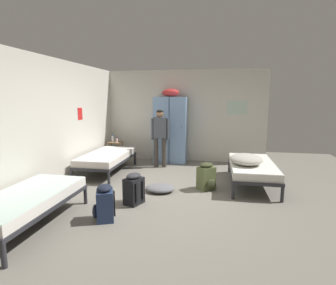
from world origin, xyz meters
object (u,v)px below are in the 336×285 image
object	(u,v)px
locker_bank	(171,128)
backpack_olive	(206,177)
bed_left_front	(26,201)
bed_right	(252,167)
bedding_heap	(246,159)
lotion_bottle	(117,140)
backpack_black	(133,189)
water_bottle	(113,139)
bed_left_rear	(107,157)
shelf_unit	(115,149)
backpack_navy	(104,203)
clothes_pile_grey	(160,188)
person_traveler	(160,133)

from	to	relation	value
locker_bank	backpack_olive	distance (m)	2.57
bed_left_front	bed_right	bearing A→B (deg)	36.74
bedding_heap	lotion_bottle	bearing A→B (deg)	153.66
bedding_heap	backpack_black	xyz separation A→B (m)	(-1.99, -1.26, -0.33)
bed_left_front	water_bottle	size ratio (longest dim) A/B	9.49
lotion_bottle	backpack_olive	bearing A→B (deg)	-36.77
bed_left_rear	bed_right	size ratio (longest dim) A/B	1.00
bedding_heap	water_bottle	distance (m)	3.97
backpack_black	backpack_olive	bearing A→B (deg)	38.85
shelf_unit	lotion_bottle	xyz separation A→B (m)	(0.07, -0.04, 0.29)
bedding_heap	backpack_navy	world-z (taller)	bedding_heap
backpack_black	backpack_navy	world-z (taller)	same
backpack_olive	clothes_pile_grey	world-z (taller)	backpack_olive
bed_left_front	bedding_heap	world-z (taller)	bedding_heap
shelf_unit	bed_right	size ratio (longest dim) A/B	0.30
bed_left_rear	backpack_navy	distance (m)	2.69
backpack_black	person_traveler	bearing A→B (deg)	91.65
locker_bank	lotion_bottle	distance (m)	1.58
bed_left_front	water_bottle	xyz separation A→B (m)	(-0.33, 4.08, 0.28)
bed_right	lotion_bottle	distance (m)	3.87
bed_left_rear	bed_right	bearing A→B (deg)	-5.83
shelf_unit	bed_left_rear	size ratio (longest dim) A/B	0.30
locker_bank	clothes_pile_grey	world-z (taller)	locker_bank
lotion_bottle	backpack_navy	size ratio (longest dim) A/B	0.26
person_traveler	backpack_olive	size ratio (longest dim) A/B	2.76
locker_bank	shelf_unit	xyz separation A→B (m)	(-1.59, -0.19, -0.62)
bed_left_rear	backpack_black	xyz separation A→B (m)	(1.24, -1.79, -0.12)
backpack_black	bed_right	bearing A→B (deg)	34.16
locker_bank	shelf_unit	size ratio (longest dim) A/B	3.63
locker_bank	bed_left_rear	distance (m)	2.01
person_traveler	lotion_bottle	xyz separation A→B (m)	(-1.35, 0.39, -0.28)
lotion_bottle	backpack_olive	world-z (taller)	lotion_bottle
person_traveler	shelf_unit	bearing A→B (deg)	163.19
bed_left_front	shelf_unit	bearing A→B (deg)	93.53
lotion_bottle	backpack_black	bearing A→B (deg)	-64.24
bed_right	backpack_black	bearing A→B (deg)	-145.84
water_bottle	shelf_unit	bearing A→B (deg)	-14.04
bed_left_front	bed_right	size ratio (longest dim) A/B	1.00
bed_left_rear	clothes_pile_grey	bearing A→B (deg)	-35.20
bed_left_front	backpack_black	size ratio (longest dim) A/B	3.45
shelf_unit	bed_left_front	xyz separation A→B (m)	(0.25, -4.06, 0.04)
bedding_heap	lotion_bottle	world-z (taller)	lotion_bottle
backpack_navy	backpack_olive	world-z (taller)	same
backpack_navy	backpack_olive	distance (m)	2.21
bed_left_front	lotion_bottle	size ratio (longest dim) A/B	13.39
bed_left_front	person_traveler	world-z (taller)	person_traveler
shelf_unit	person_traveler	distance (m)	1.59
bed_right	bedding_heap	distance (m)	0.32
backpack_black	clothes_pile_grey	bearing A→B (deg)	64.94
bedding_heap	person_traveler	world-z (taller)	person_traveler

